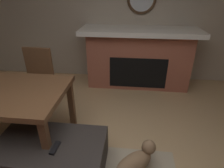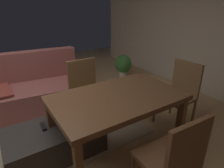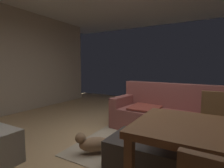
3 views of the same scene
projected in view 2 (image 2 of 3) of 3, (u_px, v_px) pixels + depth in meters
floor at (8, 149)px, 2.45m from camera, size 8.55×8.55×0.00m
wall_right_window_side at (201, 19)px, 3.68m from camera, size 0.12×6.15×2.82m
area_rug at (42, 126)px, 2.90m from camera, size 2.60×2.00×0.01m
couch at (20, 92)px, 3.25m from camera, size 2.14×1.09×0.92m
ottoman_coffee_table at (55, 140)px, 2.33m from camera, size 1.09×0.63×0.37m
tv_remote at (43, 126)px, 2.26m from camera, size 0.06×0.16×0.02m
dining_table at (117, 102)px, 2.21m from camera, size 1.46×0.90×0.74m
dining_chair_east at (180, 90)px, 2.83m from camera, size 0.47×0.47×0.93m
dining_chair_south at (174, 158)px, 1.61m from camera, size 0.46×0.46×0.93m
dining_chair_north at (85, 87)px, 2.92m from camera, size 0.45×0.45×0.93m
potted_plant at (123, 65)px, 4.56m from camera, size 0.39×0.39×0.58m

